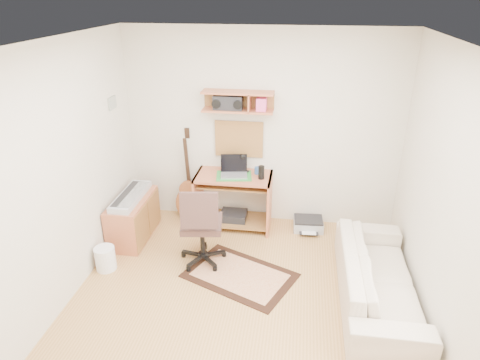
# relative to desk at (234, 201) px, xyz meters

# --- Properties ---
(floor) EXTENTS (3.60, 4.00, 0.01)m
(floor) POSITION_rel_desk_xyz_m (0.34, -1.73, -0.38)
(floor) COLOR tan
(floor) RESTS_ON ground
(ceiling) EXTENTS (3.60, 4.00, 0.01)m
(ceiling) POSITION_rel_desk_xyz_m (0.34, -1.73, 2.23)
(ceiling) COLOR white
(ceiling) RESTS_ON ground
(back_wall) EXTENTS (3.60, 0.01, 2.60)m
(back_wall) POSITION_rel_desk_xyz_m (0.34, 0.28, 0.93)
(back_wall) COLOR beige
(back_wall) RESTS_ON ground
(left_wall) EXTENTS (0.01, 4.00, 2.60)m
(left_wall) POSITION_rel_desk_xyz_m (-1.47, -1.73, 0.93)
(left_wall) COLOR beige
(left_wall) RESTS_ON ground
(right_wall) EXTENTS (0.01, 4.00, 2.60)m
(right_wall) POSITION_rel_desk_xyz_m (2.14, -1.73, 0.93)
(right_wall) COLOR beige
(right_wall) RESTS_ON ground
(wall_shelf) EXTENTS (0.90, 0.25, 0.26)m
(wall_shelf) POSITION_rel_desk_xyz_m (0.04, 0.15, 1.32)
(wall_shelf) COLOR #BD6742
(wall_shelf) RESTS_ON back_wall
(cork_board) EXTENTS (0.64, 0.03, 0.49)m
(cork_board) POSITION_rel_desk_xyz_m (0.04, 0.25, 0.79)
(cork_board) COLOR tan
(cork_board) RESTS_ON back_wall
(wall_photo) EXTENTS (0.02, 0.20, 0.15)m
(wall_photo) POSITION_rel_desk_xyz_m (-1.45, -0.23, 1.34)
(wall_photo) COLOR #4C8CBF
(wall_photo) RESTS_ON left_wall
(desk) EXTENTS (1.00, 0.55, 0.75)m
(desk) POSITION_rel_desk_xyz_m (0.00, 0.00, 0.00)
(desk) COLOR #BD6742
(desk) RESTS_ON floor
(laptop) EXTENTS (0.39, 0.39, 0.26)m
(laptop) POSITION_rel_desk_xyz_m (0.01, -0.02, 0.51)
(laptop) COLOR silver
(laptop) RESTS_ON desk
(speaker) EXTENTS (0.08, 0.08, 0.18)m
(speaker) POSITION_rel_desk_xyz_m (0.37, -0.05, 0.46)
(speaker) COLOR black
(speaker) RESTS_ON desk
(desk_lamp) EXTENTS (0.09, 0.09, 0.26)m
(desk_lamp) POSITION_rel_desk_xyz_m (0.16, 0.14, 0.51)
(desk_lamp) COLOR black
(desk_lamp) RESTS_ON desk
(pencil_cup) EXTENTS (0.07, 0.07, 0.10)m
(pencil_cup) POSITION_rel_desk_xyz_m (0.30, 0.10, 0.42)
(pencil_cup) COLOR #2F548D
(pencil_cup) RESTS_ON desk
(boombox) EXTENTS (0.37, 0.17, 0.19)m
(boombox) POSITION_rel_desk_xyz_m (-0.08, 0.15, 1.30)
(boombox) COLOR black
(boombox) RESTS_ON wall_shelf
(rug) EXTENTS (1.39, 1.19, 0.02)m
(rug) POSITION_rel_desk_xyz_m (0.25, -1.11, -0.37)
(rug) COLOR beige
(rug) RESTS_ON floor
(task_chair) EXTENTS (0.59, 0.59, 1.02)m
(task_chair) POSITION_rel_desk_xyz_m (-0.23, -0.89, 0.14)
(task_chair) COLOR #3D2924
(task_chair) RESTS_ON floor
(cabinet) EXTENTS (0.40, 0.90, 0.55)m
(cabinet) POSITION_rel_desk_xyz_m (-1.24, -0.47, -0.10)
(cabinet) COLOR #BD6742
(cabinet) RESTS_ON floor
(music_keyboard) EXTENTS (0.26, 0.84, 0.07)m
(music_keyboard) POSITION_rel_desk_xyz_m (-1.24, -0.47, 0.21)
(music_keyboard) COLOR #B2B5BA
(music_keyboard) RESTS_ON cabinet
(guitar) EXTENTS (0.36, 0.23, 1.30)m
(guitar) POSITION_rel_desk_xyz_m (-0.67, 0.13, 0.27)
(guitar) COLOR #A05B31
(guitar) RESTS_ON floor
(waste_basket) EXTENTS (0.27, 0.27, 0.28)m
(waste_basket) POSITION_rel_desk_xyz_m (-1.31, -1.20, -0.23)
(waste_basket) COLOR white
(waste_basket) RESTS_ON floor
(printer) EXTENTS (0.41, 0.33, 0.15)m
(printer) POSITION_rel_desk_xyz_m (1.02, 0.05, -0.29)
(printer) COLOR #A5A8AA
(printer) RESTS_ON floor
(sofa) EXTENTS (0.56, 1.90, 0.74)m
(sofa) POSITION_rel_desk_xyz_m (1.72, -1.32, -0.00)
(sofa) COLOR beige
(sofa) RESTS_ON floor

